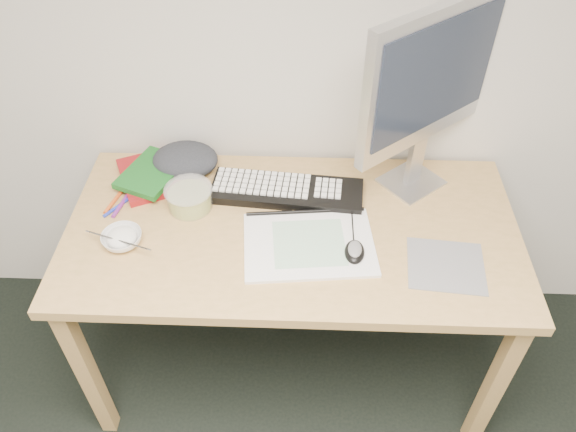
% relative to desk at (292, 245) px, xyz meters
% --- Properties ---
extents(desk, '(1.40, 0.70, 0.75)m').
position_rel_desk_xyz_m(desk, '(0.00, 0.00, 0.00)').
color(desk, tan).
rests_on(desk, ground).
extents(mousepad, '(0.24, 0.22, 0.00)m').
position_rel_desk_xyz_m(mousepad, '(0.45, -0.14, 0.08)').
color(mousepad, gray).
rests_on(mousepad, desk).
extents(sketchpad, '(0.41, 0.31, 0.01)m').
position_rel_desk_xyz_m(sketchpad, '(0.05, -0.08, 0.09)').
color(sketchpad, white).
rests_on(sketchpad, desk).
extents(keyboard, '(0.50, 0.20, 0.03)m').
position_rel_desk_xyz_m(keyboard, '(-0.02, 0.15, 0.10)').
color(keyboard, black).
rests_on(keyboard, desk).
extents(monitor, '(0.43, 0.37, 0.61)m').
position_rel_desk_xyz_m(monitor, '(0.39, 0.23, 0.47)').
color(monitor, silver).
rests_on(monitor, desk).
extents(mouse, '(0.06, 0.10, 0.03)m').
position_rel_desk_xyz_m(mouse, '(0.19, -0.11, 0.11)').
color(mouse, black).
rests_on(mouse, sketchpad).
extents(rice_bowl, '(0.12, 0.12, 0.04)m').
position_rel_desk_xyz_m(rice_bowl, '(-0.51, -0.09, 0.10)').
color(rice_bowl, silver).
rests_on(rice_bowl, desk).
extents(chopsticks, '(0.20, 0.08, 0.02)m').
position_rel_desk_xyz_m(chopsticks, '(-0.51, -0.11, 0.12)').
color(chopsticks, silver).
rests_on(chopsticks, rice_bowl).
extents(fruit_tub, '(0.18, 0.18, 0.07)m').
position_rel_desk_xyz_m(fruit_tub, '(-0.33, 0.08, 0.12)').
color(fruit_tub, gold).
rests_on(fruit_tub, desk).
extents(book_red, '(0.26, 0.29, 0.02)m').
position_rel_desk_xyz_m(book_red, '(-0.49, 0.21, 0.09)').
color(book_red, maroon).
rests_on(book_red, desk).
extents(book_green, '(0.23, 0.27, 0.02)m').
position_rel_desk_xyz_m(book_green, '(-0.47, 0.20, 0.12)').
color(book_green, '#165B1D').
rests_on(book_green, book_red).
extents(cloth_lump, '(0.21, 0.18, 0.08)m').
position_rel_desk_xyz_m(cloth_lump, '(-0.37, 0.27, 0.12)').
color(cloth_lump, '#23262A').
rests_on(cloth_lump, desk).
extents(pencil_pink, '(0.19, 0.02, 0.01)m').
position_rel_desk_xyz_m(pencil_pink, '(-0.04, 0.02, 0.09)').
color(pencil_pink, pink).
rests_on(pencil_pink, desk).
extents(pencil_tan, '(0.12, 0.15, 0.01)m').
position_rel_desk_xyz_m(pencil_tan, '(0.06, -0.00, 0.09)').
color(pencil_tan, tan).
rests_on(pencil_tan, desk).
extents(pencil_black, '(0.20, 0.03, 0.01)m').
position_rel_desk_xyz_m(pencil_black, '(0.06, 0.04, 0.09)').
color(pencil_black, black).
rests_on(pencil_black, desk).
extents(marker_blue, '(0.07, 0.10, 0.01)m').
position_rel_desk_xyz_m(marker_blue, '(-0.56, 0.07, 0.09)').
color(marker_blue, '#2132B5').
rests_on(marker_blue, desk).
extents(marker_orange, '(0.04, 0.13, 0.01)m').
position_rel_desk_xyz_m(marker_orange, '(-0.58, 0.10, 0.09)').
color(marker_orange, '#DE541A').
rests_on(marker_orange, desk).
extents(marker_purple, '(0.04, 0.14, 0.01)m').
position_rel_desk_xyz_m(marker_purple, '(-0.55, 0.09, 0.09)').
color(marker_purple, '#742487').
rests_on(marker_purple, desk).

